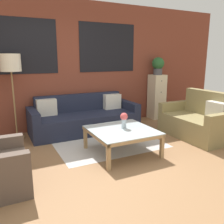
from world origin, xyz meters
name	(u,v)px	position (x,y,z in m)	size (l,w,h in m)	color
ground_plane	(120,169)	(0.00, 0.00, 0.00)	(16.00, 16.00, 0.00)	#8E6642
wall_back_brick	(68,65)	(0.00, 2.44, 1.41)	(8.40, 0.09, 2.80)	brown
rug	(105,141)	(0.30, 1.15, 0.00)	(1.94, 1.65, 0.00)	#BCB7B2
couch_dark	(84,119)	(0.16, 1.95, 0.28)	(2.30, 0.88, 0.78)	#1E2338
settee_vintage	(198,122)	(2.09, 0.57, 0.31)	(0.80, 1.41, 0.92)	olive
coffee_table	(122,133)	(0.30, 0.51, 0.36)	(1.02, 1.02, 0.41)	silver
floor_lamp	(11,66)	(-1.21, 2.09, 1.42)	(0.38, 0.38, 1.65)	olive
drawer_cabinet	(157,97)	(2.27, 2.18, 0.57)	(0.36, 0.37, 1.15)	beige
potted_plant	(158,65)	(2.27, 2.18, 1.39)	(0.31, 0.31, 0.44)	#47474C
flower_vase	(124,119)	(0.37, 0.56, 0.57)	(0.13, 0.13, 0.26)	#ADBCC6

